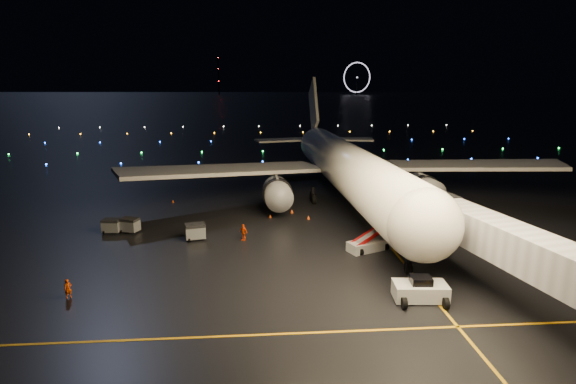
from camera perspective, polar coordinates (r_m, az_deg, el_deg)
The scene contains 18 objects.
ground at distance 338.80m, azimuth -3.96°, elevation 10.60°, with size 2000.00×2000.00×0.00m, color black.
lane_centre at distance 57.90m, azimuth 10.43°, elevation -3.92°, with size 0.25×80.00×0.02m, color #D2950B.
lane_cross at distance 33.23m, azimuth -8.38°, elevation -17.69°, with size 60.00×0.25×0.02m, color #D2950B.
airliner at distance 67.79m, azimuth 6.89°, elevation 6.72°, with size 65.15×61.89×18.46m, color silver, non-canonical shape.
pushback_tug at distance 38.81m, azimuth 16.45°, elevation -11.63°, with size 4.27×2.24×2.04m, color silver.
belt_loader at distance 48.28m, azimuth 10.27°, elevation -5.44°, with size 6.77×1.85×3.28m, color silver, non-canonical shape.
crew_a at distance 41.80m, azimuth -26.16°, elevation -10.95°, with size 0.59×0.39×1.63m, color #FE4603.
crew_c at distance 50.88m, azimuth -5.69°, elevation -5.11°, with size 1.11×0.46×1.89m, color #FE4603.
safety_cone_0 at distance 58.67m, azimuth 2.62°, elevation -3.22°, with size 0.45×0.45×0.52m, color #F05212.
safety_cone_1 at distance 61.38m, azimuth 0.49°, elevation -2.45°, with size 0.45×0.45×0.52m, color #F05212.
safety_cone_2 at distance 59.29m, azimuth -2.27°, elevation -3.06°, with size 0.41×0.41×0.46m, color #F05212.
safety_cone_3 at distance 68.92m, azimuth -14.40°, elevation -1.12°, with size 0.40×0.40×0.45m, color #F05212.
ferris_wheel at distance 777.78m, azimuth 8.75°, elevation 14.04°, with size 50.00×4.00×52.00m, color black, non-canonical shape.
radio_mast at distance 780.62m, azimuth -8.83°, elevation 14.47°, with size 1.80×1.80×64.00m, color black.
taxiway_lights at distance 145.38m, azimuth -3.33°, elevation 6.81°, with size 164.00×92.00×0.36m, color black, non-canonical shape.
baggage_cart_0 at distance 51.95m, azimuth -11.69°, elevation -4.97°, with size 2.18×1.52×1.85m, color slate.
baggage_cart_1 at distance 56.56m, azimuth -19.45°, elevation -4.00°, with size 2.04×1.43×1.74m, color slate.
baggage_cart_2 at distance 57.11m, azimuth -21.49°, elevation -4.04°, with size 1.98×1.38×1.68m, color slate.
Camera 1 is at (-2.52, -38.36, 17.16)m, focal length 28.00 mm.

